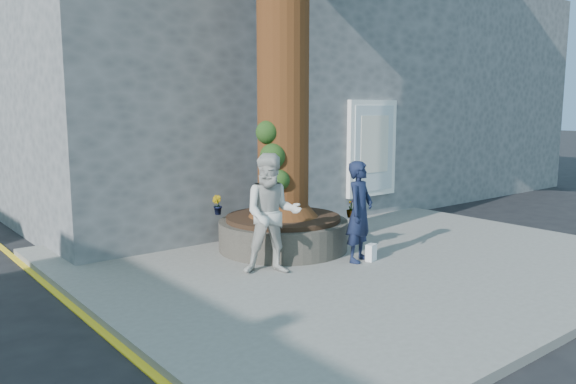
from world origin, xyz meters
TOP-DOWN VIEW (x-y plane):
  - ground at (0.00, 0.00)m, footprint 120.00×120.00m
  - pavement at (1.50, 1.00)m, footprint 9.00×8.00m
  - yellow_line at (-3.05, 1.00)m, footprint 0.10×30.00m
  - stone_shop at (2.50, 7.20)m, footprint 10.30×8.30m
  - neighbour_shop at (10.50, 7.20)m, footprint 6.00×8.00m
  - planter at (0.80, 2.00)m, footprint 2.30×2.30m
  - man at (1.27, 0.58)m, footprint 0.71×0.58m
  - woman at (-0.25, 0.93)m, footprint 1.13×1.07m
  - shopping_bag at (1.44, 0.46)m, footprint 0.23×0.17m
  - plant_a at (-0.05, 1.16)m, footprint 0.19×0.15m
  - plant_b at (-0.05, 2.85)m, footprint 0.23×0.23m
  - plant_c at (1.65, 1.15)m, footprint 0.24×0.24m
  - plant_d at (1.65, 2.85)m, footprint 0.25×0.27m

SIDE VIEW (x-z plane):
  - ground at x=0.00m, z-range 0.00..0.00m
  - yellow_line at x=-3.05m, z-range 0.00..0.01m
  - pavement at x=1.50m, z-range 0.00..0.12m
  - shopping_bag at x=1.44m, z-range 0.12..0.40m
  - planter at x=0.80m, z-range 0.11..0.71m
  - plant_d at x=1.65m, z-range 0.72..0.98m
  - plant_c at x=1.65m, z-range 0.72..1.03m
  - plant_a at x=-0.05m, z-range 0.72..1.04m
  - plant_b at x=-0.05m, z-range 0.72..1.07m
  - man at x=1.27m, z-range 0.12..1.78m
  - woman at x=-0.25m, z-range 0.12..1.96m
  - neighbour_shop at x=10.50m, z-range 0.00..6.00m
  - stone_shop at x=2.50m, z-range 0.01..6.31m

